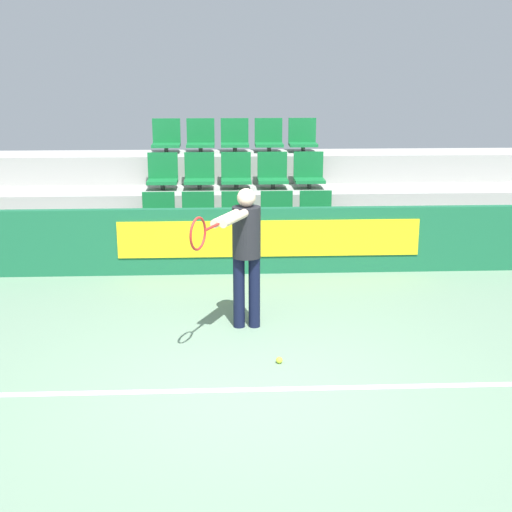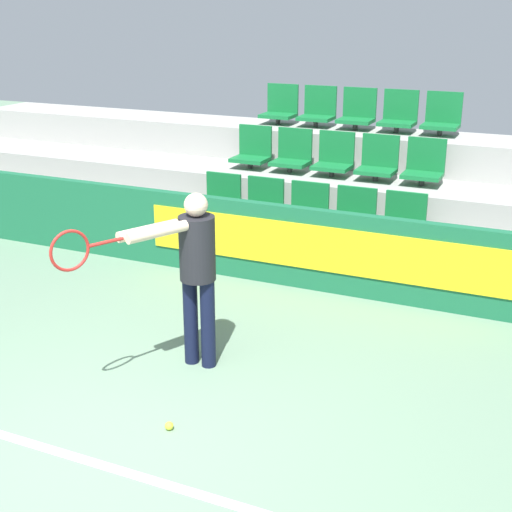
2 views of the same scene
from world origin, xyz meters
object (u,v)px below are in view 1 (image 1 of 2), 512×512
stadium_chair_5 (163,175)px  stadium_chair_8 (273,174)px  stadium_chair_3 (277,215)px  stadium_chair_2 (238,215)px  stadium_chair_10 (166,139)px  tennis_ball (279,360)px  stadium_chair_11 (201,139)px  tennis_player (244,245)px  stadium_chair_13 (269,138)px  stadium_chair_0 (158,216)px  stadium_chair_4 (316,214)px  stadium_chair_6 (199,174)px  stadium_chair_12 (235,139)px  stadium_chair_14 (303,138)px  stadium_chair_1 (198,215)px  stadium_chair_9 (309,173)px  stadium_chair_7 (236,174)px

stadium_chair_5 → stadium_chair_8: (1.76, 0.00, 0.00)m
stadium_chair_3 → stadium_chair_2: bearing=180.0°
stadium_chair_10 → tennis_ball: bearing=-75.6°
stadium_chair_3 → stadium_chair_11: 2.47m
stadium_chair_10 → tennis_player: stadium_chair_10 is taller
stadium_chair_3 → stadium_chair_13: bearing=90.0°
stadium_chair_0 → stadium_chair_4: bearing=0.0°
tennis_player → stadium_chair_6: bearing=123.8°
tennis_player → stadium_chair_12: bearing=115.1°
stadium_chair_11 → stadium_chair_4: bearing=-48.2°
stadium_chair_11 → stadium_chair_14: (1.76, 0.00, 0.00)m
stadium_chair_5 → stadium_chair_1: bearing=-59.2°
stadium_chair_5 → stadium_chair_14: 2.58m
stadium_chair_5 → stadium_chair_8: bearing=0.0°
stadium_chair_6 → stadium_chair_13: 1.60m
stadium_chair_8 → stadium_chair_9: size_ratio=1.00×
stadium_chair_1 → stadium_chair_3: same height
stadium_chair_11 → stadium_chair_13: same height
stadium_chair_1 → stadium_chair_14: size_ratio=1.00×
stadium_chair_0 → stadium_chair_8: bearing=29.2°
stadium_chair_6 → stadium_chair_12: size_ratio=1.00×
stadium_chair_5 → stadium_chair_12: (1.17, 0.98, 0.46)m
stadium_chair_7 → stadium_chair_4: bearing=-40.0°
stadium_chair_9 → stadium_chair_10: size_ratio=1.00×
stadium_chair_8 → stadium_chair_13: stadium_chair_13 is taller
stadium_chair_1 → stadium_chair_5: 1.23m
stadium_chair_8 → stadium_chair_13: 1.09m
stadium_chair_4 → stadium_chair_13: stadium_chair_13 is taller
stadium_chair_1 → stadium_chair_2: bearing=0.0°
stadium_chair_9 → stadium_chair_12: stadium_chair_12 is taller
stadium_chair_1 → stadium_chair_10: bearing=106.6°
stadium_chair_7 → stadium_chair_9: size_ratio=1.00×
stadium_chair_5 → stadium_chair_14: bearing=22.8°
stadium_chair_4 → stadium_chair_6: 2.07m
stadium_chair_6 → stadium_chair_10: stadium_chair_10 is taller
stadium_chair_4 → stadium_chair_9: (0.00, 0.98, 0.46)m
tennis_ball → tennis_player: bearing=108.1°
stadium_chair_10 → stadium_chair_3: bearing=-48.2°
stadium_chair_14 → stadium_chair_8: bearing=-120.8°
stadium_chair_2 → tennis_ball: (0.32, -3.84, -0.66)m
stadium_chair_2 → stadium_chair_6: (-0.59, 0.98, 0.46)m
stadium_chair_1 → stadium_chair_6: stadium_chair_6 is taller
stadium_chair_13 → stadium_chair_6: bearing=-140.0°
stadium_chair_3 → stadium_chair_9: stadium_chair_9 is taller
stadium_chair_14 → stadium_chair_5: bearing=-157.2°
tennis_ball → stadium_chair_3: bearing=86.1°
stadium_chair_2 → stadium_chair_12: bearing=90.0°
stadium_chair_5 → stadium_chair_6: size_ratio=1.00×
stadium_chair_2 → stadium_chair_13: stadium_chair_13 is taller
stadium_chair_0 → tennis_player: tennis_player is taller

